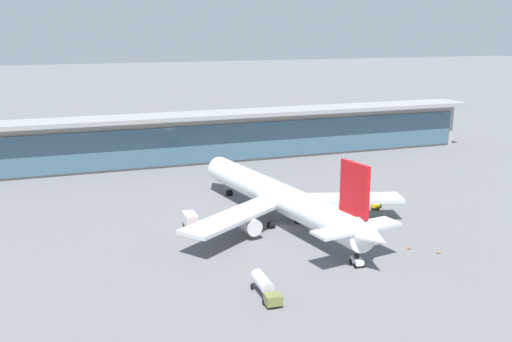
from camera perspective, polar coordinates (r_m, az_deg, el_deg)
name	(u,v)px	position (r m, az deg, el deg)	size (l,w,h in m)	color
ground_plane	(283,227)	(121.50, 2.65, -5.48)	(1200.00, 1200.00, 0.00)	slate
airliner_on_stand	(281,198)	(122.07, 2.43, -2.60)	(51.15, 67.16, 17.92)	white
service_truck_near_nose_red	(191,221)	(120.46, -6.33, -4.87)	(2.46, 7.33, 3.10)	#B21E1E
service_truck_under_wing_yellow	(376,205)	(135.91, 11.63, -3.27)	(3.25, 3.21, 2.05)	yellow
service_truck_mid_apron_olive	(265,286)	(91.06, 0.87, -11.11)	(2.71, 8.67, 2.95)	olive
service_truck_by_tail_white	(357,261)	(103.77, 9.80, -8.60)	(2.09, 3.07, 2.05)	silver
terminal_building	(201,137)	(178.78, -5.37, 3.34)	(183.60, 12.80, 15.20)	#9E998E
safety_cone_alpha	(410,247)	(113.42, 14.71, -7.19)	(0.62, 0.62, 0.70)	orange
safety_cone_bravo	(438,252)	(112.78, 17.31, -7.50)	(0.62, 0.62, 0.70)	orange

